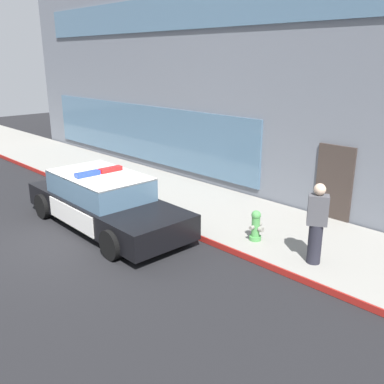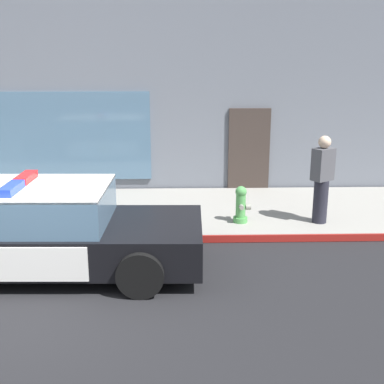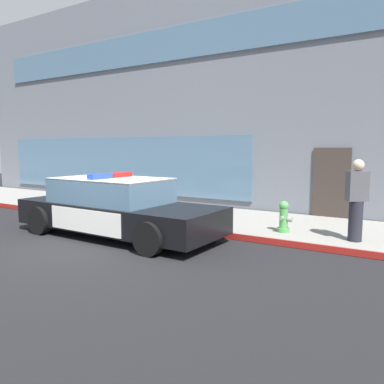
# 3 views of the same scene
# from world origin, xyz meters

# --- Properties ---
(ground) EXTENTS (48.00, 48.00, 0.00)m
(ground) POSITION_xyz_m (0.00, 0.00, 0.00)
(ground) COLOR black
(sidewalk) EXTENTS (48.00, 3.29, 0.15)m
(sidewalk) POSITION_xyz_m (0.00, 3.74, 0.07)
(sidewalk) COLOR gray
(sidewalk) RESTS_ON ground
(curb_red_paint) EXTENTS (28.80, 0.04, 0.14)m
(curb_red_paint) POSITION_xyz_m (0.00, 2.08, 0.08)
(curb_red_paint) COLOR maroon
(curb_red_paint) RESTS_ON ground
(storefront_building) EXTENTS (19.81, 10.47, 7.81)m
(storefront_building) POSITION_xyz_m (-2.18, 10.62, 3.90)
(storefront_building) COLOR slate
(storefront_building) RESTS_ON ground
(police_cruiser) EXTENTS (5.23, 2.18, 1.49)m
(police_cruiser) POSITION_xyz_m (-0.24, 0.99, 0.68)
(police_cruiser) COLOR black
(police_cruiser) RESTS_ON ground
(fire_hydrant) EXTENTS (0.34, 0.39, 0.73)m
(fire_hydrant) POSITION_xyz_m (3.27, 2.81, 0.50)
(fire_hydrant) COLOR #4C994C
(fire_hydrant) RESTS_ON sidewalk
(pedestrian_on_sidewalk) EXTENTS (0.48, 0.43, 1.71)m
(pedestrian_on_sidewalk) POSITION_xyz_m (4.81, 2.76, 1.01)
(pedestrian_on_sidewalk) COLOR #23232D
(pedestrian_on_sidewalk) RESTS_ON sidewalk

